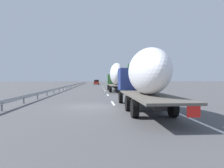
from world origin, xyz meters
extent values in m
plane|color=#4C4C4F|center=(40.00, 0.00, 0.00)|extent=(260.00, 260.00, 0.00)
cube|color=white|center=(2.00, -1.80, 0.00)|extent=(3.20, 0.20, 0.01)
cube|color=white|center=(11.45, -1.80, 0.00)|extent=(3.20, 0.20, 0.01)
cube|color=white|center=(21.57, -1.80, 0.00)|extent=(3.20, 0.20, 0.01)
cube|color=white|center=(28.00, -1.80, 0.00)|extent=(3.20, 0.20, 0.01)
cube|color=white|center=(39.24, -1.80, 0.00)|extent=(3.20, 0.20, 0.01)
cube|color=white|center=(54.61, -1.80, 0.00)|extent=(3.20, 0.20, 0.01)
cube|color=white|center=(62.27, -1.80, 0.00)|extent=(3.20, 0.20, 0.01)
cube|color=white|center=(45.00, -5.50, 0.00)|extent=(110.00, 0.20, 0.01)
cube|color=#387038|center=(23.90, -3.60, 2.15)|extent=(2.40, 2.50, 1.90)
cube|color=black|center=(25.00, -3.60, 2.65)|extent=(0.08, 2.12, 0.80)
cube|color=#262628|center=(20.71, -3.60, 0.67)|extent=(11.74, 0.70, 0.24)
cube|color=#59544C|center=(17.53, -3.60, 1.14)|extent=(10.36, 2.50, 0.12)
ellipsoid|color=white|center=(17.76, -3.60, 2.99)|extent=(7.84, 2.20, 3.59)
cube|color=red|center=(12.38, -4.29, 0.90)|extent=(0.04, 0.56, 0.56)
cylinder|color=black|center=(23.90, -2.50, 0.52)|extent=(1.04, 0.30, 1.04)
cylinder|color=black|center=(23.90, -4.70, 0.52)|extent=(1.04, 0.30, 1.04)
cylinder|color=black|center=(18.73, -2.50, 0.52)|extent=(1.04, 0.35, 1.04)
cylinder|color=black|center=(18.73, -4.70, 0.52)|extent=(1.04, 0.35, 1.04)
cylinder|color=black|center=(16.33, -2.50, 0.52)|extent=(1.04, 0.35, 1.04)
cylinder|color=black|center=(16.33, -4.70, 0.52)|extent=(1.04, 0.35, 1.04)
cube|color=navy|center=(2.08, -3.60, 2.15)|extent=(2.40, 2.50, 1.90)
cube|color=black|center=(3.18, -3.60, 2.65)|extent=(0.08, 2.12, 0.80)
cube|color=#262628|center=(-0.80, -3.60, 0.67)|extent=(10.59, 0.70, 0.24)
cube|color=#59544C|center=(-3.68, -3.60, 1.14)|extent=(9.11, 2.50, 0.12)
ellipsoid|color=white|center=(-3.27, -3.60, 2.65)|extent=(6.89, 2.20, 2.89)
cube|color=red|center=(-8.20, -4.29, 0.90)|extent=(0.04, 0.56, 0.56)
cylinder|color=black|center=(2.08, -2.50, 0.52)|extent=(1.04, 0.30, 1.04)
cylinder|color=black|center=(2.08, -4.70, 0.52)|extent=(1.04, 0.30, 1.04)
cylinder|color=black|center=(-2.48, -2.50, 0.52)|extent=(1.04, 0.35, 1.04)
cylinder|color=black|center=(-2.48, -4.70, 0.52)|extent=(1.04, 0.35, 1.04)
cylinder|color=black|center=(-4.88, -2.50, 0.52)|extent=(1.04, 0.35, 1.04)
cylinder|color=black|center=(-4.88, -4.70, 0.52)|extent=(1.04, 0.35, 1.04)
cube|color=red|center=(60.31, 0.09, 0.74)|extent=(4.21, 1.86, 0.84)
cube|color=black|center=(60.00, 0.09, 1.46)|extent=(2.31, 1.64, 0.61)
cylinder|color=black|center=(61.62, 0.92, 0.32)|extent=(0.64, 0.22, 0.64)
cylinder|color=black|center=(61.62, -0.74, 0.32)|extent=(0.64, 0.22, 0.64)
cylinder|color=black|center=(59.01, 0.92, 0.32)|extent=(0.64, 0.22, 0.64)
cylinder|color=black|center=(59.01, -0.74, 0.32)|extent=(0.64, 0.22, 0.64)
cube|color=gold|center=(72.91, -0.13, 0.74)|extent=(4.79, 1.89, 0.84)
cube|color=black|center=(72.55, -0.13, 1.50)|extent=(2.63, 1.66, 0.68)
cylinder|color=black|center=(74.40, 0.71, 0.32)|extent=(0.64, 0.22, 0.64)
cylinder|color=black|center=(74.40, -0.98, 0.32)|extent=(0.64, 0.22, 0.64)
cylinder|color=black|center=(71.43, 0.71, 0.32)|extent=(0.64, 0.22, 0.64)
cylinder|color=black|center=(71.43, -0.98, 0.32)|extent=(0.64, 0.22, 0.64)
cylinder|color=gray|center=(35.13, -6.70, 1.30)|extent=(0.10, 0.10, 2.60)
cube|color=#2D569E|center=(35.13, -6.70, 2.95)|extent=(0.06, 0.90, 0.70)
cylinder|color=#472D19|center=(39.04, -9.74, 0.77)|extent=(0.34, 0.34, 1.55)
cone|color=#286B2D|center=(39.04, -9.74, 3.83)|extent=(3.50, 3.50, 4.57)
cylinder|color=#472D19|center=(50.58, -10.50, 0.79)|extent=(0.36, 0.36, 1.59)
cone|color=#286B2D|center=(50.58, -10.50, 4.57)|extent=(2.73, 2.73, 5.97)
cylinder|color=#472D19|center=(54.47, -9.99, 0.70)|extent=(0.30, 0.30, 1.40)
cone|color=#194C1E|center=(54.47, -9.99, 3.57)|extent=(3.20, 3.20, 4.35)
cylinder|color=#472D19|center=(40.96, -13.00, 0.79)|extent=(0.25, 0.25, 1.58)
cone|color=#194C1E|center=(40.96, -13.00, 4.58)|extent=(2.47, 2.47, 5.99)
cylinder|color=#472D19|center=(82.69, -9.96, 0.93)|extent=(0.34, 0.34, 1.86)
cone|color=#194C1E|center=(82.69, -9.96, 3.81)|extent=(3.76, 3.76, 3.90)
cube|color=#9EA0A5|center=(43.00, 6.00, 0.60)|extent=(94.00, 0.06, 0.32)
cube|color=slate|center=(-1.96, 6.00, 0.30)|extent=(0.10, 0.10, 0.60)
cube|color=slate|center=(2.13, 6.00, 0.30)|extent=(0.10, 0.10, 0.60)
cube|color=slate|center=(6.22, 6.00, 0.30)|extent=(0.10, 0.10, 0.60)
cube|color=slate|center=(10.30, 6.00, 0.30)|extent=(0.10, 0.10, 0.60)
cube|color=slate|center=(14.39, 6.00, 0.30)|extent=(0.10, 0.10, 0.60)
cube|color=slate|center=(18.48, 6.00, 0.30)|extent=(0.10, 0.10, 0.60)
cube|color=slate|center=(22.57, 6.00, 0.30)|extent=(0.10, 0.10, 0.60)
cube|color=slate|center=(26.65, 6.00, 0.30)|extent=(0.10, 0.10, 0.60)
cube|color=slate|center=(30.74, 6.00, 0.30)|extent=(0.10, 0.10, 0.60)
cube|color=slate|center=(34.83, 6.00, 0.30)|extent=(0.10, 0.10, 0.60)
cube|color=slate|center=(38.91, 6.00, 0.30)|extent=(0.10, 0.10, 0.60)
cube|color=slate|center=(43.00, 6.00, 0.30)|extent=(0.10, 0.10, 0.60)
cube|color=slate|center=(47.09, 6.00, 0.30)|extent=(0.10, 0.10, 0.60)
cube|color=slate|center=(51.17, 6.00, 0.30)|extent=(0.10, 0.10, 0.60)
cube|color=slate|center=(55.26, 6.00, 0.30)|extent=(0.10, 0.10, 0.60)
cube|color=slate|center=(59.35, 6.00, 0.30)|extent=(0.10, 0.10, 0.60)
cube|color=slate|center=(63.43, 6.00, 0.30)|extent=(0.10, 0.10, 0.60)
cube|color=slate|center=(67.52, 6.00, 0.30)|extent=(0.10, 0.10, 0.60)
cube|color=slate|center=(71.61, 6.00, 0.30)|extent=(0.10, 0.10, 0.60)
cube|color=slate|center=(75.70, 6.00, 0.30)|extent=(0.10, 0.10, 0.60)
cube|color=slate|center=(79.78, 6.00, 0.30)|extent=(0.10, 0.10, 0.60)
cube|color=slate|center=(83.87, 6.00, 0.30)|extent=(0.10, 0.10, 0.60)
cube|color=slate|center=(87.96, 6.00, 0.30)|extent=(0.10, 0.10, 0.60)
camera|label=1|loc=(-16.11, -0.44, 2.17)|focal=32.72mm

